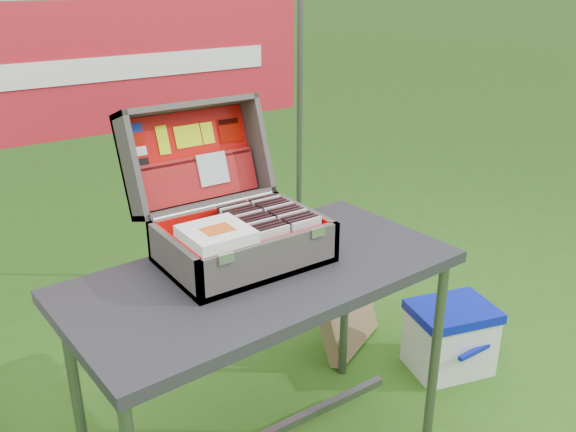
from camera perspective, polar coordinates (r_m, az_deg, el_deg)
table at (r=2.17m, az=-2.17°, el=-14.38°), size 1.30×0.70×0.79m
table_top at (r=1.97m, az=-2.33°, el=-5.57°), size 1.30×0.70×0.04m
table_leg_fr at (r=2.34m, az=13.60°, el=-12.71°), size 0.04×0.04×0.75m
table_leg_bl at (r=2.20m, az=-19.16°, el=-15.83°), size 0.04×0.04×0.75m
table_leg_br at (r=2.64m, az=5.36°, el=-7.76°), size 0.04×0.04×0.75m
suitcase at (r=1.99m, az=-5.23°, el=2.44°), size 0.51×0.53×0.46m
suitcase_base_bottom at (r=2.02m, az=-4.17°, el=-3.93°), size 0.51×0.37×0.02m
suitcase_base_wall_front at (r=1.87m, az=-1.49°, el=-4.23°), size 0.51×0.02×0.14m
suitcase_base_wall_back at (r=2.14m, az=-6.59°, el=-0.84°), size 0.51×0.02×0.14m
suitcase_base_wall_left at (r=1.90m, az=-10.62°, el=-4.14°), size 0.02×0.37×0.14m
suitcase_base_wall_right at (r=2.12m, az=1.50°, el=-0.86°), size 0.02×0.37×0.14m
suitcase_liner_floor at (r=2.02m, az=-4.18°, el=-3.60°), size 0.47×0.33×0.01m
suitcase_latch_left at (r=1.76m, az=-5.83°, el=-3.97°), size 0.05×0.01×0.03m
suitcase_latch_right at (r=1.92m, az=2.77°, el=-1.53°), size 0.05×0.01×0.03m
suitcase_hinge at (r=2.12m, az=-6.80°, el=0.96°), size 0.46×0.02×0.02m
suitcase_lid_back at (r=2.23m, az=-9.15°, el=5.49°), size 0.51×0.14×0.35m
suitcase_lid_rim_far at (r=2.19m, az=-9.45°, el=10.08°), size 0.51×0.14×0.06m
suitcase_lid_rim_near at (r=2.18m, az=-7.64°, el=1.18°), size 0.51×0.14×0.06m
suitcase_lid_rim_left at (r=2.09m, az=-14.59°, el=4.43°), size 0.02×0.25×0.39m
suitcase_lid_rim_right at (r=2.29m, az=-3.01°, el=6.67°), size 0.02×0.25×0.39m
suitcase_lid_liner at (r=2.22m, az=-9.02°, el=5.52°), size 0.47×0.11×0.31m
suitcase_liner_wall_front at (r=1.87m, az=-1.71°, el=-3.81°), size 0.47×0.01×0.12m
suitcase_liner_wall_back at (r=2.12m, az=-6.43°, el=-0.70°), size 0.47×0.01×0.12m
suitcase_liner_wall_left at (r=1.90m, az=-10.29°, el=-3.77°), size 0.01×0.33×0.12m
suitcase_liner_wall_right at (r=2.11m, az=1.22°, el=-0.69°), size 0.01×0.33×0.12m
suitcase_lid_pocket at (r=2.20m, az=-8.38°, el=3.41°), size 0.45×0.08×0.15m
suitcase_pocket_edge at (r=2.20m, az=-8.70°, el=5.29°), size 0.44×0.03×0.03m
suitcase_pocket_cd at (r=2.21m, az=-7.06°, el=4.40°), size 0.11×0.05×0.11m
lid_sticker_cc_a at (r=2.15m, az=-14.16°, el=7.98°), size 0.05×0.01×0.03m
lid_sticker_cc_b at (r=2.15m, az=-13.94°, el=6.94°), size 0.05×0.01×0.03m
lid_sticker_cc_c at (r=2.14m, az=-13.72°, el=5.90°), size 0.05×0.01×0.03m
lid_sticker_cc_d at (r=2.14m, az=-13.50°, el=4.85°), size 0.05×0.01×0.03m
lid_card_neon_tall at (r=2.18m, az=-11.62°, el=6.97°), size 0.04×0.04×0.10m
lid_card_neon_main at (r=2.22m, az=-9.33°, el=7.38°), size 0.10×0.03×0.07m
lid_card_neon_small at (r=2.25m, az=-7.54°, el=7.70°), size 0.05×0.03×0.07m
lid_sticker_band at (r=2.29m, az=-5.49°, el=8.05°), size 0.09×0.03×0.09m
lid_sticker_band_bar at (r=2.29m, az=-5.64°, el=8.79°), size 0.08×0.01×0.02m
cd_left_0 at (r=1.90m, az=-1.27°, el=-3.00°), size 0.11×0.01×0.13m
cd_left_1 at (r=1.91m, az=-1.60°, el=-2.79°), size 0.11×0.01×0.13m
cd_left_2 at (r=1.93m, az=-1.93°, el=-2.58°), size 0.11×0.01×0.13m
cd_left_3 at (r=1.94m, az=-2.25°, el=-2.38°), size 0.11×0.01×0.13m
cd_left_4 at (r=1.96m, az=-2.57°, el=-2.18°), size 0.11×0.01×0.13m
cd_left_5 at (r=1.97m, az=-2.88°, el=-1.98°), size 0.11×0.01×0.13m
cd_left_6 at (r=1.99m, az=-3.19°, el=-1.79°), size 0.11×0.01×0.13m
cd_left_7 at (r=2.01m, az=-3.49°, el=-1.60°), size 0.11×0.01×0.13m
cd_left_8 at (r=2.02m, az=-3.79°, el=-1.41°), size 0.11×0.01×0.13m
cd_left_9 at (r=2.04m, az=-4.08°, el=-1.22°), size 0.11×0.01×0.13m
cd_left_10 at (r=2.05m, az=-4.37°, el=-1.04°), size 0.11×0.01×0.13m
cd_left_11 at (r=2.07m, az=-4.66°, el=-0.86°), size 0.11×0.01×0.13m
cd_left_12 at (r=2.09m, az=-4.94°, el=-0.69°), size 0.11×0.01×0.13m
cd_left_13 at (r=2.10m, az=-5.21°, el=-0.51°), size 0.11×0.01×0.13m
cd_right_0 at (r=1.96m, az=1.74°, el=-2.13°), size 0.11×0.01×0.13m
cd_right_1 at (r=1.98m, az=1.40°, el=-1.93°), size 0.11×0.01×0.13m
cd_right_2 at (r=1.99m, az=1.06°, el=-1.74°), size 0.11×0.01×0.13m
cd_right_3 at (r=2.01m, az=0.72°, el=-1.55°), size 0.11×0.01×0.13m
cd_right_4 at (r=2.02m, az=0.39°, el=-1.36°), size 0.11×0.01×0.13m
cd_right_5 at (r=2.04m, az=0.06°, el=-1.18°), size 0.11×0.01×0.13m
cd_right_6 at (r=2.05m, az=-0.26°, el=-1.00°), size 0.11×0.01×0.13m
cd_right_7 at (r=2.07m, az=-0.57°, el=-0.82°), size 0.11×0.01×0.13m
cd_right_8 at (r=2.08m, az=-0.88°, el=-0.64°), size 0.11×0.01×0.13m
cd_right_9 at (r=2.10m, az=-1.19°, el=-0.47°), size 0.11×0.01×0.13m
cd_right_10 at (r=2.11m, az=-1.49°, el=-0.30°), size 0.11×0.01×0.13m
cd_right_11 at (r=2.13m, az=-1.79°, el=-0.13°), size 0.11×0.01×0.13m
cd_right_12 at (r=2.15m, az=-2.08°, el=0.04°), size 0.11×0.01×0.13m
cd_right_13 at (r=2.16m, az=-2.37°, el=0.20°), size 0.11×0.01×0.13m
songbook_0 at (r=1.86m, az=-6.71°, el=-2.10°), size 0.19×0.19×0.00m
songbook_1 at (r=1.85m, az=-6.72°, el=-1.96°), size 0.19×0.19×0.00m
songbook_2 at (r=1.85m, az=-6.72°, el=-1.82°), size 0.19×0.19×0.00m
songbook_3 at (r=1.85m, az=-6.73°, el=-1.67°), size 0.19×0.19×0.00m
songbook_4 at (r=1.85m, az=-6.74°, el=-1.53°), size 0.19×0.19×0.00m
songbook_5 at (r=1.85m, az=-6.74°, el=-1.39°), size 0.19×0.19×0.00m
songbook_6 at (r=1.84m, az=-6.75°, el=-1.25°), size 0.19×0.19×0.00m
songbook_graphic at (r=1.83m, az=-6.61°, el=-1.23°), size 0.09×0.07×0.00m
cooler at (r=2.87m, az=14.91°, el=-10.95°), size 0.42×0.36×0.32m
cooler_body at (r=2.88m, az=14.87°, el=-11.30°), size 0.40×0.34×0.27m
cooler_lid at (r=2.80m, az=15.18°, el=-8.59°), size 0.42×0.36×0.04m
cooler_handle at (r=2.79m, az=17.21°, el=-11.95°), size 0.21×0.02×0.02m
cardboard_box at (r=2.92m, az=5.35°, el=-8.23°), size 0.46×0.35×0.44m
banner_post_right at (r=3.30m, az=1.07°, el=7.35°), size 0.03×0.03×1.70m
banner at (r=2.80m, az=-13.44°, el=13.54°), size 1.60×0.02×0.55m
banner_text at (r=2.79m, az=-13.34°, el=13.51°), size 1.20×0.00×0.10m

